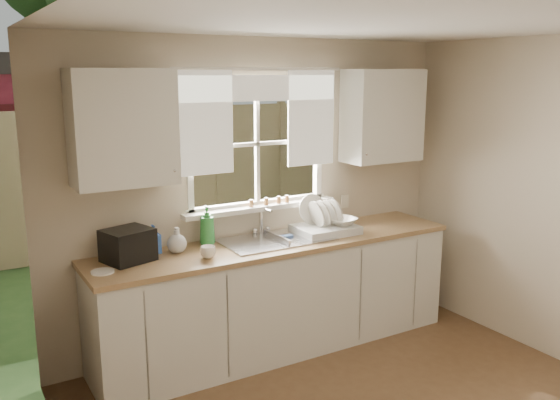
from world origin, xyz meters
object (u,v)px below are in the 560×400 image
soap_bottle_a (207,226)px  cup (208,252)px  dish_rack (325,225)px  black_appliance (128,245)px

soap_bottle_a → cup: 0.35m
dish_rack → soap_bottle_a: size_ratio=1.63×
soap_bottle_a → cup: soap_bottle_a is taller
cup → black_appliance: bearing=140.6°
soap_bottle_a → cup: (-0.13, -0.30, -0.11)m
dish_rack → black_appliance: (-1.63, 0.09, 0.05)m
dish_rack → cup: (-1.12, -0.13, -0.02)m
cup → black_appliance: black_appliance is taller
dish_rack → black_appliance: dish_rack is taller
dish_rack → soap_bottle_a: bearing=170.3°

